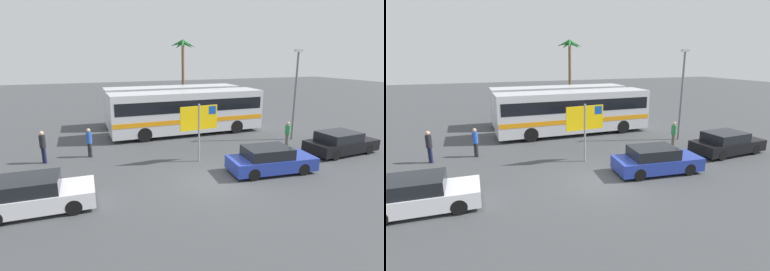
{
  "view_description": "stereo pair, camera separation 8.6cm",
  "coord_description": "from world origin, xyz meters",
  "views": [
    {
      "loc": [
        -5.83,
        -11.87,
        5.63
      ],
      "look_at": [
        0.05,
        3.74,
        1.3
      ],
      "focal_mm": 28.45,
      "sensor_mm": 36.0,
      "label": 1
    },
    {
      "loc": [
        -5.75,
        -11.9,
        5.63
      ],
      "look_at": [
        0.05,
        3.74,
        1.3
      ],
      "focal_mm": 28.45,
      "sensor_mm": 36.0,
      "label": 2
    }
  ],
  "objects": [
    {
      "name": "ground",
      "position": [
        0.0,
        0.0,
        0.0
      ],
      "size": [
        120.0,
        120.0,
        0.0
      ],
      "primitive_type": "plane",
      "color": "#424447"
    },
    {
      "name": "lamp_post_left_side",
      "position": [
        8.03,
        5.01,
        3.37
      ],
      "size": [
        0.56,
        0.2,
        6.11
      ],
      "color": "slate",
      "rests_on": "ground"
    },
    {
      "name": "car_white",
      "position": [
        -7.64,
        -0.04,
        0.64
      ],
      "size": [
        4.16,
        1.92,
        1.32
      ],
      "rotation": [
        0.0,
        0.0,
        -0.02
      ],
      "color": "silver",
      "rests_on": "ground"
    },
    {
      "name": "car_black",
      "position": [
        8.64,
        1.36,
        0.64
      ],
      "size": [
        4.46,
        2.14,
        1.32
      ],
      "rotation": [
        0.0,
        0.0,
        0.06
      ],
      "color": "black",
      "rests_on": "ground"
    },
    {
      "name": "palm_tree_seaside",
      "position": [
        5.43,
        20.8,
        5.9
      ],
      "size": [
        2.9,
        2.77,
        7.44
      ],
      "color": "brown",
      "rests_on": "ground"
    },
    {
      "name": "car_blue",
      "position": [
        2.88,
        0.19,
        0.64
      ],
      "size": [
        4.44,
        2.17,
        1.32
      ],
      "rotation": [
        0.0,
        0.0,
        -0.1
      ],
      "color": "#23389E",
      "rests_on": "ground"
    },
    {
      "name": "bus_rear_coach",
      "position": [
        1.77,
        13.04,
        1.78
      ],
      "size": [
        11.31,
        2.67,
        3.17
      ],
      "color": "silver",
      "rests_on": "ground"
    },
    {
      "name": "pedestrian_crossing_lot",
      "position": [
        -7.82,
        5.67,
        1.06
      ],
      "size": [
        0.32,
        0.32,
        1.79
      ],
      "rotation": [
        0.0,
        0.0,
        3.86
      ],
      "color": "#1E2347",
      "rests_on": "ground"
    },
    {
      "name": "pedestrian_near_sign",
      "position": [
        -5.43,
        5.9,
        0.99
      ],
      "size": [
        0.32,
        0.32,
        1.69
      ],
      "rotation": [
        0.0,
        0.0,
        0.64
      ],
      "color": "#2D2D33",
      "rests_on": "ground"
    },
    {
      "name": "ferry_sign",
      "position": [
        0.22,
        2.99,
        2.33
      ],
      "size": [
        2.2,
        0.26,
        3.2
      ],
      "rotation": [
        0.0,
        0.0,
        0.09
      ],
      "color": "gray",
      "rests_on": "ground"
    },
    {
      "name": "bus_front_coach",
      "position": [
        1.71,
        9.13,
        1.78
      ],
      "size": [
        11.31,
        2.67,
        3.17
      ],
      "color": "silver",
      "rests_on": "ground"
    },
    {
      "name": "pedestrian_by_bus",
      "position": [
        6.59,
        3.69,
        0.95
      ],
      "size": [
        0.32,
        0.32,
        1.62
      ],
      "rotation": [
        0.0,
        0.0,
        5.95
      ],
      "color": "#706656",
      "rests_on": "ground"
    }
  ]
}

